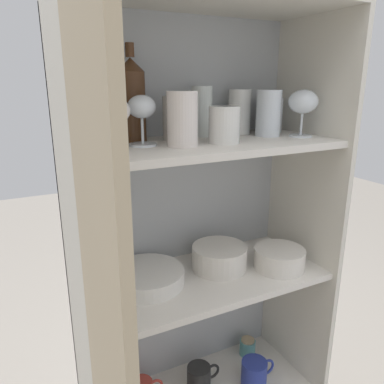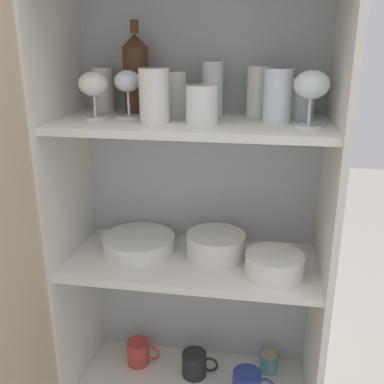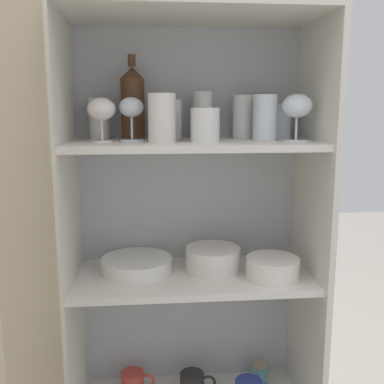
% 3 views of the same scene
% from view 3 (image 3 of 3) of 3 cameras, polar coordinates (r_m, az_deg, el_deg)
% --- Properties ---
extents(cupboard_back_panel, '(0.76, 0.02, 1.52)m').
position_cam_3_polar(cupboard_back_panel, '(1.58, -0.45, -8.19)').
color(cupboard_back_panel, '#B2B7BC').
rests_on(cupboard_back_panel, ground_plane).
extents(cupboard_side_left, '(0.02, 0.36, 1.52)m').
position_cam_3_polar(cupboard_side_left, '(1.44, -15.01, -10.57)').
color(cupboard_side_left, silver).
rests_on(cupboard_side_left, ground_plane).
extents(cupboard_side_right, '(0.02, 0.36, 1.52)m').
position_cam_3_polar(cupboard_side_right, '(1.50, 14.59, -9.63)').
color(cupboard_side_right, silver).
rests_on(cupboard_side_right, ground_plane).
extents(cupboard_top_panel, '(0.76, 0.36, 0.02)m').
position_cam_3_polar(cupboard_top_panel, '(1.35, 0.15, 21.72)').
color(cupboard_top_panel, silver).
rests_on(cupboard_top_panel, cupboard_side_left).
extents(shelf_board_middle, '(0.72, 0.33, 0.02)m').
position_cam_3_polar(shelf_board_middle, '(1.42, 0.14, -10.74)').
color(shelf_board_middle, silver).
extents(shelf_board_upper, '(0.72, 0.33, 0.02)m').
position_cam_3_polar(shelf_board_upper, '(1.33, 0.14, 6.05)').
color(shelf_board_upper, silver).
extents(cupboard_door, '(0.04, 0.38, 1.52)m').
position_cam_3_polar(cupboard_door, '(1.11, -19.35, -17.38)').
color(cupboard_door, tan).
rests_on(cupboard_door, ground_plane).
extents(tumbler_glass_0, '(0.07, 0.07, 0.14)m').
position_cam_3_polar(tumbler_glass_0, '(1.38, 9.26, 9.31)').
color(tumbler_glass_0, white).
rests_on(tumbler_glass_0, shelf_board_upper).
extents(tumbler_glass_1, '(0.08, 0.08, 0.10)m').
position_cam_3_polar(tumbler_glass_1, '(1.29, 1.68, 8.50)').
color(tumbler_glass_1, white).
rests_on(tumbler_glass_1, shelf_board_upper).
extents(tumbler_glass_2, '(0.06, 0.06, 0.13)m').
position_cam_3_polar(tumbler_glass_2, '(1.44, -11.69, 9.11)').
color(tumbler_glass_2, white).
rests_on(tumbler_glass_2, shelf_board_upper).
extents(tumbler_glass_3, '(0.07, 0.07, 0.12)m').
position_cam_3_polar(tumbler_glass_3, '(1.39, -2.76, 9.15)').
color(tumbler_glass_3, white).
rests_on(tumbler_glass_3, shelf_board_upper).
extents(tumbler_glass_4, '(0.08, 0.08, 0.14)m').
position_cam_3_polar(tumbler_glass_4, '(1.28, -3.86, 9.36)').
color(tumbler_glass_4, silver).
rests_on(tumbler_glass_4, shelf_board_upper).
extents(tumbler_glass_5, '(0.08, 0.08, 0.11)m').
position_cam_3_polar(tumbler_glass_5, '(1.46, 10.88, 8.84)').
color(tumbler_glass_5, white).
rests_on(tumbler_glass_5, shelf_board_upper).
extents(tumbler_glass_6, '(0.06, 0.06, 0.15)m').
position_cam_3_polar(tumbler_glass_6, '(1.43, 1.35, 9.71)').
color(tumbler_glass_6, white).
rests_on(tumbler_glass_6, shelf_board_upper).
extents(tumbler_glass_7, '(0.07, 0.07, 0.14)m').
position_cam_3_polar(tumbler_glass_7, '(1.45, 6.58, 9.45)').
color(tumbler_glass_7, white).
rests_on(tumbler_glass_7, shelf_board_upper).
extents(wine_glass_0, '(0.08, 0.08, 0.13)m').
position_cam_3_polar(wine_glass_0, '(1.30, -11.44, 10.09)').
color(wine_glass_0, silver).
rests_on(wine_glass_0, shelf_board_upper).
extents(wine_glass_1, '(0.09, 0.09, 0.14)m').
position_cam_3_polar(wine_glass_1, '(1.34, 13.20, 10.39)').
color(wine_glass_1, white).
rests_on(wine_glass_1, shelf_board_upper).
extents(wine_glass_2, '(0.07, 0.07, 0.13)m').
position_cam_3_polar(wine_glass_2, '(1.33, -7.70, 10.23)').
color(wine_glass_2, white).
rests_on(wine_glass_2, shelf_board_upper).
extents(wine_bottle, '(0.07, 0.07, 0.25)m').
position_cam_3_polar(wine_bottle, '(1.41, -7.54, 11.17)').
color(wine_bottle, '#4C2D19').
rests_on(wine_bottle, shelf_board_upper).
extents(plate_stack_white, '(0.22, 0.22, 0.04)m').
position_cam_3_polar(plate_stack_white, '(1.44, -7.02, -9.13)').
color(plate_stack_white, white).
rests_on(plate_stack_white, shelf_board_middle).
extents(mixing_bowl_large, '(0.17, 0.17, 0.07)m').
position_cam_3_polar(mixing_bowl_large, '(1.44, 2.66, -8.37)').
color(mixing_bowl_large, silver).
rests_on(mixing_bowl_large, shelf_board_middle).
extents(serving_bowl_small, '(0.16, 0.16, 0.07)m').
position_cam_3_polar(serving_bowl_small, '(1.40, 10.21, -9.36)').
color(serving_bowl_small, silver).
rests_on(serving_bowl_small, shelf_board_middle).
extents(coffee_mug_primary, '(0.12, 0.08, 0.09)m').
position_cam_3_polar(coffee_mug_primary, '(1.66, -7.49, -22.97)').
color(coffee_mug_primary, '#BC3D33').
rests_on(coffee_mug_primary, shelf_board_lower).
extents(storage_jar, '(0.06, 0.06, 0.07)m').
position_cam_3_polar(storage_jar, '(1.74, 8.56, -21.77)').
color(storage_jar, '#5BA3A8').
rests_on(storage_jar, shelf_board_lower).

